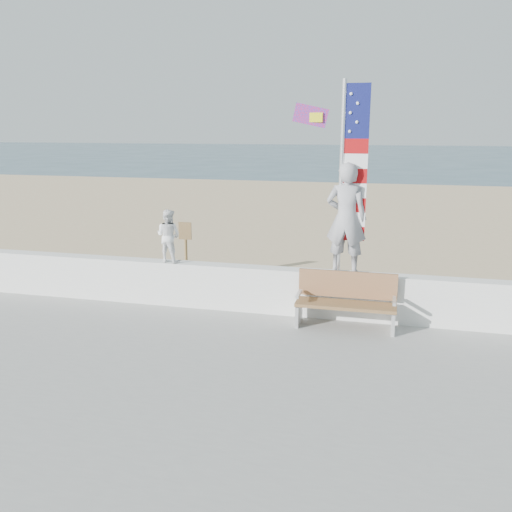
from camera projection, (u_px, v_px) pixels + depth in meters
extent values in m
plane|color=#2D495A|center=(218.00, 358.00, 9.02)|extent=(220.00, 220.00, 0.00)
cube|color=tan|center=(303.00, 245.00, 17.51)|extent=(90.00, 40.00, 0.08)
cube|color=white|center=(249.00, 288.00, 10.77)|extent=(30.00, 0.35, 0.90)
imported|color=#949499|center=(346.00, 218.00, 9.98)|extent=(0.80, 0.57, 2.06)
imported|color=white|center=(168.00, 236.00, 10.93)|extent=(0.59, 0.50, 1.08)
cube|color=brown|center=(346.00, 305.00, 9.79)|extent=(1.80, 0.50, 0.06)
cube|color=#91623F|center=(347.00, 284.00, 9.97)|extent=(1.80, 0.05, 0.50)
cube|color=silver|center=(299.00, 314.00, 10.05)|extent=(0.06, 0.50, 0.40)
cube|color=white|center=(299.00, 294.00, 9.91)|extent=(0.06, 0.45, 0.05)
cube|color=silver|center=(393.00, 321.00, 9.65)|extent=(0.06, 0.50, 0.40)
cube|color=silver|center=(394.00, 301.00, 9.51)|extent=(0.06, 0.45, 0.05)
cylinder|color=white|center=(341.00, 179.00, 9.84)|extent=(0.08, 0.08, 3.50)
cube|color=#0F1451|center=(357.00, 111.00, 9.51)|extent=(0.44, 0.02, 0.95)
cube|color=#9E0A0C|center=(352.00, 233.00, 10.02)|extent=(0.44, 0.02, 0.26)
cube|color=white|center=(353.00, 219.00, 9.96)|extent=(0.44, 0.02, 0.26)
cube|color=#9E0A0C|center=(353.00, 205.00, 9.90)|extent=(0.44, 0.02, 0.26)
cube|color=white|center=(354.00, 191.00, 9.83)|extent=(0.44, 0.02, 0.26)
cube|color=#9E0A0C|center=(355.00, 176.00, 9.77)|extent=(0.44, 0.02, 0.26)
cube|color=white|center=(355.00, 161.00, 9.71)|extent=(0.44, 0.02, 0.26)
cube|color=#9E0A0C|center=(356.00, 146.00, 9.65)|extent=(0.44, 0.02, 0.26)
sphere|color=white|center=(350.00, 131.00, 9.60)|extent=(0.06, 0.06, 0.06)
sphere|color=white|center=(357.00, 122.00, 9.54)|extent=(0.06, 0.06, 0.06)
sphere|color=white|center=(350.00, 113.00, 9.53)|extent=(0.06, 0.06, 0.06)
sphere|color=white|center=(358.00, 103.00, 9.46)|extent=(0.06, 0.06, 0.06)
sphere|color=white|center=(351.00, 94.00, 9.46)|extent=(0.06, 0.06, 0.06)
cube|color=#FF1C2B|center=(311.00, 115.00, 13.50)|extent=(0.93, 0.36, 0.62)
cube|color=yellow|center=(317.00, 117.00, 13.47)|extent=(0.32, 0.24, 0.23)
cylinder|color=olive|center=(186.00, 257.00, 13.14)|extent=(0.07, 0.07, 1.20)
cube|color=brown|center=(185.00, 231.00, 12.97)|extent=(0.32, 0.03, 0.42)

